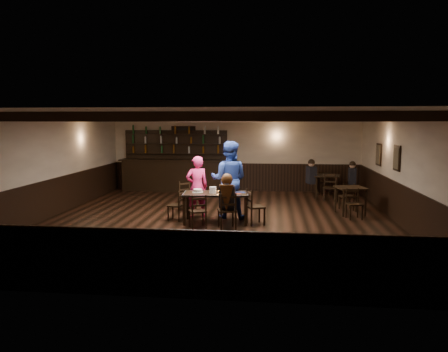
# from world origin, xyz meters

# --- Properties ---
(ground) EXTENTS (10.00, 10.00, 0.00)m
(ground) POSITION_xyz_m (0.00, 0.00, 0.00)
(ground) COLOR black
(ground) RESTS_ON ground
(room_shell) EXTENTS (9.02, 10.02, 2.71)m
(room_shell) POSITION_xyz_m (0.01, 0.04, 1.75)
(room_shell) COLOR beige
(room_shell) RESTS_ON ground
(dining_table) EXTENTS (1.66, 0.92, 0.75)m
(dining_table) POSITION_xyz_m (-0.03, -0.24, 0.67)
(dining_table) COLOR black
(dining_table) RESTS_ON ground
(chair_near_left) EXTENTS (0.49, 0.48, 0.81)m
(chair_near_left) POSITION_xyz_m (-0.36, -0.90, 0.47)
(chair_near_left) COLOR black
(chair_near_left) RESTS_ON ground
(chair_near_right) EXTENTS (0.50, 0.48, 0.86)m
(chair_near_right) POSITION_xyz_m (0.33, -0.91, 0.50)
(chair_near_right) COLOR black
(chair_near_right) RESTS_ON ground
(chair_end_left) EXTENTS (0.40, 0.41, 0.77)m
(chair_end_left) POSITION_xyz_m (-1.01, -0.12, 0.45)
(chair_end_left) COLOR black
(chair_end_left) RESTS_ON ground
(chair_end_right) EXTENTS (0.51, 0.52, 0.87)m
(chair_end_right) POSITION_xyz_m (0.89, -0.36, 0.51)
(chair_end_right) COLOR black
(chair_end_right) RESTS_ON ground
(chair_far_pushed) EXTENTS (0.54, 0.54, 0.84)m
(chair_far_pushed) POSITION_xyz_m (-1.06, 1.13, 0.49)
(chair_far_pushed) COLOR black
(chair_far_pushed) RESTS_ON ground
(woman_pink) EXTENTS (0.69, 0.59, 1.62)m
(woman_pink) POSITION_xyz_m (-0.60, 0.33, 0.81)
(woman_pink) COLOR #F13A70
(woman_pink) RESTS_ON ground
(man_blue) EXTENTS (1.03, 0.83, 2.01)m
(man_blue) POSITION_xyz_m (0.24, 0.36, 1.01)
(man_blue) COLOR navy
(man_blue) RESTS_ON ground
(seated_person) EXTENTS (0.36, 0.54, 0.88)m
(seated_person) POSITION_xyz_m (0.31, -0.85, 0.86)
(seated_person) COLOR black
(seated_person) RESTS_ON ground
(cake) EXTENTS (0.27, 0.27, 0.09)m
(cake) POSITION_xyz_m (-0.49, -0.22, 0.79)
(cake) COLOR white
(cake) RESTS_ON dining_table
(plate_stack_a) EXTENTS (0.17, 0.17, 0.16)m
(plate_stack_a) POSITION_xyz_m (-0.10, -0.30, 0.83)
(plate_stack_a) COLOR white
(plate_stack_a) RESTS_ON dining_table
(plate_stack_b) EXTENTS (0.17, 0.17, 0.20)m
(plate_stack_b) POSITION_xyz_m (0.20, -0.14, 0.85)
(plate_stack_b) COLOR white
(plate_stack_b) RESTS_ON dining_table
(tea_light) EXTENTS (0.05, 0.05, 0.06)m
(tea_light) POSITION_xyz_m (0.04, -0.18, 0.78)
(tea_light) COLOR #A5A8AD
(tea_light) RESTS_ON dining_table
(salt_shaker) EXTENTS (0.04, 0.04, 0.10)m
(salt_shaker) POSITION_xyz_m (0.30, -0.34, 0.80)
(salt_shaker) COLOR silver
(salt_shaker) RESTS_ON dining_table
(pepper_shaker) EXTENTS (0.03, 0.03, 0.09)m
(pepper_shaker) POSITION_xyz_m (0.44, -0.25, 0.80)
(pepper_shaker) COLOR #A5A8AD
(pepper_shaker) RESTS_ON dining_table
(drink_glass) EXTENTS (0.07, 0.07, 0.11)m
(drink_glass) POSITION_xyz_m (0.28, -0.12, 0.81)
(drink_glass) COLOR silver
(drink_glass) RESTS_ON dining_table
(menu_red) EXTENTS (0.32, 0.25, 0.00)m
(menu_red) POSITION_xyz_m (0.45, -0.26, 0.75)
(menu_red) COLOR maroon
(menu_red) RESTS_ON dining_table
(menu_blue) EXTENTS (0.37, 0.30, 0.00)m
(menu_blue) POSITION_xyz_m (0.53, -0.11, 0.75)
(menu_blue) COLOR #0D1A45
(menu_blue) RESTS_ON dining_table
(bar_counter) EXTENTS (3.98, 0.70, 2.20)m
(bar_counter) POSITION_xyz_m (-2.18, 4.72, 0.73)
(bar_counter) COLOR black
(bar_counter) RESTS_ON ground
(back_table_a) EXTENTS (0.87, 0.87, 0.75)m
(back_table_a) POSITION_xyz_m (3.48, 1.15, 0.64)
(back_table_a) COLOR black
(back_table_a) RESTS_ON ground
(back_table_b) EXTENTS (0.92, 0.92, 0.75)m
(back_table_b) POSITION_xyz_m (3.18, 3.81, 0.65)
(back_table_b) COLOR black
(back_table_b) RESTS_ON ground
(bg_patron_left) EXTENTS (0.34, 0.44, 0.81)m
(bg_patron_left) POSITION_xyz_m (2.64, 3.72, 0.87)
(bg_patron_left) COLOR black
(bg_patron_left) RESTS_ON ground
(bg_patron_right) EXTENTS (0.24, 0.38, 0.76)m
(bg_patron_right) POSITION_xyz_m (3.97, 3.71, 0.85)
(bg_patron_right) COLOR black
(bg_patron_right) RESTS_ON ground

